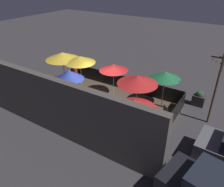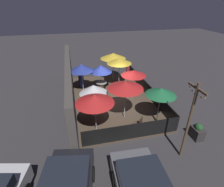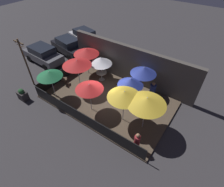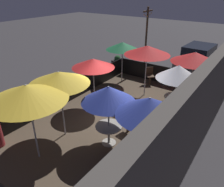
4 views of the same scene
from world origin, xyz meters
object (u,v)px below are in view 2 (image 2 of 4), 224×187
Objects in this scene: patio_umbrella_3 at (81,68)px; dining_table_0 at (101,84)px; patio_umbrella_8 at (113,56)px; dining_table_1 at (94,106)px; planter_box at (197,132)px; patio_umbrella_4 at (161,92)px; patio_umbrella_7 at (95,99)px; patron_1 at (81,80)px; patio_umbrella_2 at (134,73)px; patio_umbrella_0 at (101,69)px; patio_umbrella_5 at (125,85)px; patio_umbrella_1 at (94,89)px; patio_chair_0 at (101,90)px; patron_0 at (128,71)px; patio_chair_1 at (139,123)px; patio_umbrella_6 at (119,61)px; light_post at (190,119)px.

patio_umbrella_3 reaches higher than dining_table_0.
patio_umbrella_8 is 2.85× the size of dining_table_1.
patio_umbrella_4 is at bearing 39.95° from planter_box.
patio_umbrella_4 is 4.20m from dining_table_1.
patio_umbrella_7 is 6.09m from patron_1.
patio_umbrella_2 is 4.78m from patron_1.
patio_umbrella_8 is (1.82, -1.41, 0.39)m from patio_umbrella_0.
patio_umbrella_7 is at bearing 113.46° from patio_umbrella_5.
patio_umbrella_8 is at bearing -25.73° from patio_umbrella_1.
patio_umbrella_3 is at bearing 58.65° from patio_chair_0.
dining_table_0 is (4.83, 2.59, -1.46)m from patio_umbrella_4.
patio_umbrella_5 reaches higher than patio_umbrella_3.
dining_table_1 is at bearing 66.87° from patio_umbrella_5.
patron_0 is at bearing -65.06° from patio_umbrella_3.
patio_chair_1 is at bearing -134.66° from patio_umbrella_1.
patio_umbrella_0 is at bearing -13.71° from patio_umbrella_7.
dining_table_1 is (1.59, -0.15, -1.47)m from patio_umbrella_7.
patio_umbrella_4 is 5.67m from dining_table_0.
patio_umbrella_5 is 5.87m from patio_umbrella_8.
patio_umbrella_6 reaches higher than patio_chair_0.
patron_1 is (0.87, 0.07, -1.43)m from patio_umbrella_3.
patron_0 is at bearing -37.96° from patio_umbrella_6.
patio_umbrella_2 is 0.97× the size of patio_umbrella_3.
light_post reaches higher than patio_chair_0.
patio_umbrella_1 is at bearing 171.74° from patio_chair_0.
patio_umbrella_3 is (3.43, 0.44, 0.18)m from patio_umbrella_1.
patio_umbrella_8 reaches higher than patron_1.
patio_umbrella_7 is at bearing 54.62° from light_post.
patio_umbrella_7 is 2.17m from dining_table_1.
planter_box is (-8.42, -2.66, -1.95)m from patio_umbrella_8.
patio_umbrella_2 is 2.31× the size of planter_box.
dining_table_1 is at bearing 66.54° from patio_umbrella_4.
patio_chair_1 is at bearing -145.71° from patron_1.
patio_umbrella_1 reaches higher than patron_0.
patio_umbrella_4 is (-1.57, -3.62, 0.20)m from patio_umbrella_1.
patio_umbrella_1 is at bearing 40.23° from light_post.
patio_chair_1 is (-5.59, -2.62, -1.49)m from patio_umbrella_3.
patio_chair_0 is at bearing 150.10° from patio_umbrella_8.
patio_umbrella_0 is at bearing 49.54° from patio_umbrella_2.
patio_umbrella_2 is 3.64m from patio_umbrella_8.
patio_umbrella_3 is 0.99× the size of patio_umbrella_7.
patio_umbrella_4 is (-3.08, -0.53, 0.01)m from patio_umbrella_2.
patio_umbrella_3 is (0.18, 1.47, 0.14)m from patio_umbrella_0.
patio_umbrella_0 is at bearing 10.41° from patio_umbrella_5.
light_post is at bearing 168.66° from patio_chair_1.
patio_umbrella_6 is 0.62× the size of light_post.
patio_umbrella_4 is 6.76m from patio_umbrella_8.
planter_box is (-6.60, -4.07, -1.56)m from patio_umbrella_0.
patron_0 is at bearing -32.53° from patio_chair_0.
dining_table_1 is at bearing 146.31° from patio_umbrella_1.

